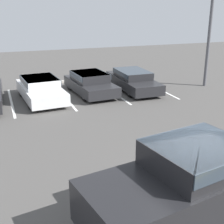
# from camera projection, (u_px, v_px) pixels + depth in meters

# --- Properties ---
(ground_plane) EXTENTS (60.00, 60.00, 0.00)m
(ground_plane) POSITION_uv_depth(u_px,v_px,m) (197.00, 199.00, 8.12)
(ground_plane) COLOR #4C4947
(stall_stripe_b) EXTENTS (0.12, 5.29, 0.01)m
(stall_stripe_b) POSITION_uv_depth(u_px,v_px,m) (11.00, 102.00, 16.23)
(stall_stripe_b) COLOR white
(stall_stripe_b) RESTS_ON ground_plane
(stall_stripe_c) EXTENTS (0.12, 5.29, 0.01)m
(stall_stripe_c) POSITION_uv_depth(u_px,v_px,m) (65.00, 97.00, 17.18)
(stall_stripe_c) COLOR white
(stall_stripe_c) RESTS_ON ground_plane
(stall_stripe_d) EXTENTS (0.12, 5.29, 0.01)m
(stall_stripe_d) POSITION_uv_depth(u_px,v_px,m) (113.00, 92.00, 18.12)
(stall_stripe_d) COLOR white
(stall_stripe_d) RESTS_ON ground_plane
(stall_stripe_e) EXTENTS (0.12, 5.29, 0.01)m
(stall_stripe_e) POSITION_uv_depth(u_px,v_px,m) (156.00, 88.00, 19.06)
(stall_stripe_e) COLOR white
(stall_stripe_e) RESTS_ON ground_plane
(pickup_truck) EXTENTS (6.43, 3.04, 1.85)m
(pickup_truck) POSITION_uv_depth(u_px,v_px,m) (207.00, 177.00, 7.40)
(pickup_truck) COLOR black
(pickup_truck) RESTS_ON ground_plane
(parked_sedan_b) EXTENTS (2.18, 4.53, 1.21)m
(parked_sedan_b) POSITION_uv_depth(u_px,v_px,m) (41.00, 88.00, 16.40)
(parked_sedan_b) COLOR silver
(parked_sedan_b) RESTS_ON ground_plane
(parked_sedan_c) EXTENTS (2.16, 4.33, 1.21)m
(parked_sedan_c) POSITION_uv_depth(u_px,v_px,m) (90.00, 82.00, 17.62)
(parked_sedan_c) COLOR #232326
(parked_sedan_c) RESTS_ON ground_plane
(parked_sedan_d) EXTENTS (1.84, 4.79, 1.16)m
(parked_sedan_d) POSITION_uv_depth(u_px,v_px,m) (133.00, 79.00, 18.45)
(parked_sedan_d) COLOR #232326
(parked_sedan_d) RESTS_ON ground_plane
(light_post) EXTENTS (0.70, 0.36, 5.99)m
(light_post) POSITION_uv_depth(u_px,v_px,m) (210.00, 26.00, 18.39)
(light_post) COLOR #515156
(light_post) RESTS_ON ground_plane
(wheel_stop_curb) EXTENTS (1.75, 0.20, 0.14)m
(wheel_stop_curb) POSITION_uv_depth(u_px,v_px,m) (64.00, 82.00, 20.33)
(wheel_stop_curb) COLOR #B7B2A8
(wheel_stop_curb) RESTS_ON ground_plane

